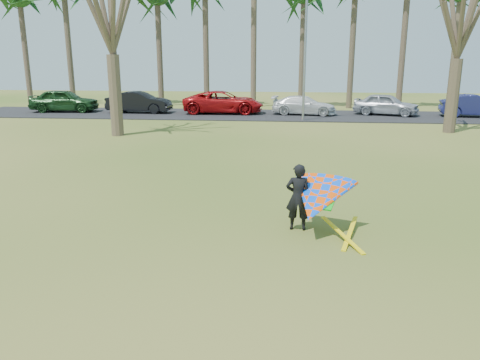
# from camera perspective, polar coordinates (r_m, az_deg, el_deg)

# --- Properties ---
(ground) EXTENTS (100.00, 100.00, 0.00)m
(ground) POSITION_cam_1_polar(r_m,az_deg,el_deg) (9.94, -1.26, -9.06)
(ground) COLOR #275212
(ground) RESTS_ON ground
(parking_strip) EXTENTS (46.00, 7.00, 0.06)m
(parking_strip) POSITION_cam_1_polar(r_m,az_deg,el_deg) (34.28, 4.18, 7.90)
(parking_strip) COLOR black
(parking_strip) RESTS_ON ground
(bare_tree_right) EXTENTS (6.27, 6.27, 9.21)m
(bare_tree_right) POSITION_cam_1_polar(r_m,az_deg,el_deg) (28.54, 25.51, 18.42)
(bare_tree_right) COLOR #4C3E2D
(bare_tree_right) RESTS_ON ground
(streetlight) EXTENTS (2.28, 0.18, 8.00)m
(streetlight) POSITION_cam_1_polar(r_m,az_deg,el_deg) (31.05, 8.25, 15.31)
(streetlight) COLOR gray
(streetlight) RESTS_ON ground
(car_0) EXTENTS (5.19, 2.49, 1.71)m
(car_0) POSITION_cam_1_polar(r_m,az_deg,el_deg) (38.42, -20.63, 9.07)
(car_0) COLOR #173A18
(car_0) RESTS_ON parking_strip
(car_1) EXTENTS (4.79, 1.74, 1.57)m
(car_1) POSITION_cam_1_polar(r_m,az_deg,el_deg) (36.17, -12.20, 9.26)
(car_1) COLOR black
(car_1) RESTS_ON parking_strip
(car_2) EXTENTS (5.99, 2.95, 1.64)m
(car_2) POSITION_cam_1_polar(r_m,az_deg,el_deg) (35.00, -2.04, 9.46)
(car_2) COLOR #AA0D10
(car_2) RESTS_ON parking_strip
(car_3) EXTENTS (4.79, 2.41, 1.34)m
(car_3) POSITION_cam_1_polar(r_m,az_deg,el_deg) (34.48, 7.81, 9.01)
(car_3) COLOR silver
(car_3) RESTS_ON parking_strip
(car_4) EXTENTS (4.86, 3.28, 1.54)m
(car_4) POSITION_cam_1_polar(r_m,az_deg,el_deg) (35.50, 17.38, 8.81)
(car_4) COLOR #9FA3AC
(car_4) RESTS_ON parking_strip
(car_5) EXTENTS (4.83, 2.29, 1.53)m
(car_5) POSITION_cam_1_polar(r_m,az_deg,el_deg) (36.58, 26.79, 8.07)
(car_5) COLOR #1A1E50
(car_5) RESTS_ON parking_strip
(kite_flyer) EXTENTS (2.13, 2.39, 2.02)m
(kite_flyer) POSITION_cam_1_polar(r_m,az_deg,el_deg) (10.95, 9.26, -2.29)
(kite_flyer) COLOR black
(kite_flyer) RESTS_ON ground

